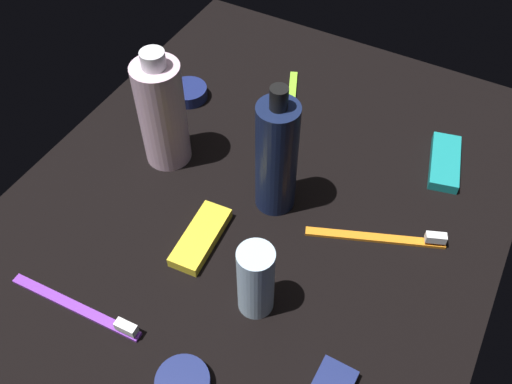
{
  "coord_description": "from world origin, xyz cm",
  "views": [
    {
      "loc": [
        41.27,
        22.27,
        59.11
      ],
      "look_at": [
        0.0,
        0.0,
        3.0
      ],
      "focal_mm": 38.81,
      "sensor_mm": 36.0,
      "label": 1
    }
  ],
  "objects": [
    {
      "name": "cream_tin_left",
      "position": [
        -14.74,
        -20.35,
        0.98
      ],
      "size": [
        6.02,
        6.02,
        1.96
      ],
      "primitive_type": "cylinder",
      "color": "navy",
      "rests_on": "ground_plane"
    },
    {
      "name": "deodorant_stick",
      "position": [
        13.07,
        7.03,
        5.31
      ],
      "size": [
        4.24,
        4.24,
        10.62
      ],
      "primitive_type": "cylinder",
      "color": "silver",
      "rests_on": "ground_plane"
    },
    {
      "name": "toothbrush_lime",
      "position": [
        -18.94,
        -4.04,
        0.61
      ],
      "size": [
        17.07,
        8.06,
        2.1
      ],
      "color": "#8CD133",
      "rests_on": "ground_plane"
    },
    {
      "name": "lotion_bottle",
      "position": [
        -2.05,
        1.82,
        8.72
      ],
      "size": [
        5.38,
        5.38,
        19.71
      ],
      "color": "#141E40",
      "rests_on": "ground_plane"
    },
    {
      "name": "bodywash_bottle",
      "position": [
        -2.38,
        -15.82,
        8.3
      ],
      "size": [
        6.55,
        6.55,
        18.22
      ],
      "color": "silver",
      "rests_on": "ground_plane"
    },
    {
      "name": "snack_bar_teal",
      "position": [
        -19.57,
        20.41,
        0.75
      ],
      "size": [
        11.04,
        6.28,
        1.5
      ],
      "primitive_type": "cube",
      "rotation": [
        0.0,
        0.0,
        0.23
      ],
      "color": "teal",
      "rests_on": "ground_plane"
    },
    {
      "name": "toothbrush_purple",
      "position": [
        23.66,
        -10.41,
        0.61
      ],
      "size": [
        2.01,
        18.04,
        2.1
      ],
      "color": "purple",
      "rests_on": "ground_plane"
    },
    {
      "name": "snack_bar_yellow",
      "position": [
        8.39,
        -3.54,
        0.75
      ],
      "size": [
        10.67,
        4.78,
        1.5
      ],
      "primitive_type": "cube",
      "rotation": [
        0.0,
        0.0,
        0.08
      ],
      "color": "yellow",
      "rests_on": "ground_plane"
    },
    {
      "name": "cream_tin_right",
      "position": [
        25.49,
        4.89,
        0.81
      ],
      "size": [
        5.89,
        5.89,
        1.62
      ],
      "primitive_type": "cylinder",
      "color": "navy",
      "rests_on": "ground_plane"
    },
    {
      "name": "ground_plane",
      "position": [
        0.0,
        0.0,
        -0.6
      ],
      "size": [
        84.0,
        64.0,
        1.2
      ],
      "primitive_type": "cube",
      "color": "black"
    },
    {
      "name": "toothbrush_orange",
      "position": [
        -2.97,
        17.21,
        0.61
      ],
      "size": [
        7.72,
        17.19,
        2.1
      ],
      "color": "orange",
      "rests_on": "ground_plane"
    }
  ]
}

